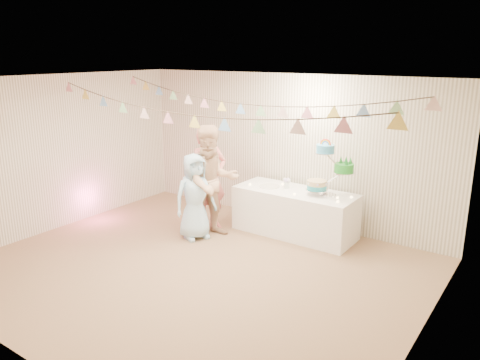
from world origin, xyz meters
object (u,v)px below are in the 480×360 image
Objects in this scene: person_adult_a at (208,179)px; person_child at (195,196)px; table at (295,212)px; cake_stand at (329,170)px; person_adult_b at (212,182)px.

person_adult_a reaches higher than person_child.
person_child is (-1.24, -1.08, 0.33)m from table.
cake_stand reaches higher than person_child.
person_adult_a is at bearing -154.69° from table.
cake_stand is 2.17m from person_child.
person_adult_a is at bearing -160.17° from cake_stand.
person_child is (-0.17, -0.22, -0.22)m from person_adult_b.
table is at bearing -16.59° from person_adult_b.
table is 1.09× the size of person_adult_b.
person_adult_b is (0.26, -0.23, 0.04)m from person_adult_a.
person_adult_b reaches higher than person_adult_a.
table is at bearing -38.67° from person_adult_a.
cake_stand is at bearing 5.19° from table.
person_adult_a is 0.34m from person_adult_b.
table is 1.55m from person_adult_a.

